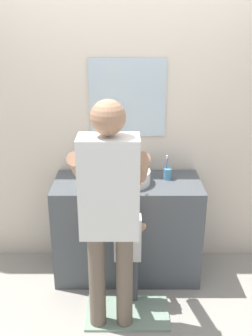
% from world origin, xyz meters
% --- Properties ---
extents(ground_plane, '(14.00, 14.00, 0.00)m').
position_xyz_m(ground_plane, '(0.00, 0.00, 0.00)').
color(ground_plane, '#9E998E').
extents(back_wall, '(4.40, 0.10, 2.70)m').
position_xyz_m(back_wall, '(0.00, 0.62, 1.35)').
color(back_wall, beige).
rests_on(back_wall, ground).
extents(vanity_cabinet, '(1.23, 0.54, 0.88)m').
position_xyz_m(vanity_cabinet, '(0.00, 0.30, 0.44)').
color(vanity_cabinet, '#4C5156').
rests_on(vanity_cabinet, ground).
extents(sink_basin, '(0.38, 0.38, 0.11)m').
position_xyz_m(sink_basin, '(0.00, 0.28, 0.94)').
color(sink_basin, silver).
rests_on(sink_basin, vanity_cabinet).
extents(faucet, '(0.18, 0.14, 0.18)m').
position_xyz_m(faucet, '(0.00, 0.51, 0.96)').
color(faucet, '#B7BABF').
rests_on(faucet, vanity_cabinet).
extents(toothbrush_cup, '(0.07, 0.07, 0.21)m').
position_xyz_m(toothbrush_cup, '(0.34, 0.36, 0.93)').
color(toothbrush_cup, '#4C8EB2').
rests_on(toothbrush_cup, vanity_cabinet).
extents(soap_bottle, '(0.06, 0.06, 0.17)m').
position_xyz_m(soap_bottle, '(-0.31, 0.36, 0.95)').
color(soap_bottle, gold).
rests_on(soap_bottle, vanity_cabinet).
extents(bath_mat, '(0.64, 0.40, 0.02)m').
position_xyz_m(bath_mat, '(0.00, -0.25, 0.01)').
color(bath_mat, gray).
rests_on(bath_mat, ground).
extents(child_toddler, '(0.28, 0.28, 0.90)m').
position_xyz_m(child_toddler, '(0.00, -0.10, 0.54)').
color(child_toddler, '#47474C').
rests_on(child_toddler, ground).
extents(adult_parent, '(0.53, 0.56, 1.70)m').
position_xyz_m(adult_parent, '(-0.12, -0.35, 1.02)').
color(adult_parent, '#6B5B4C').
rests_on(adult_parent, ground).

